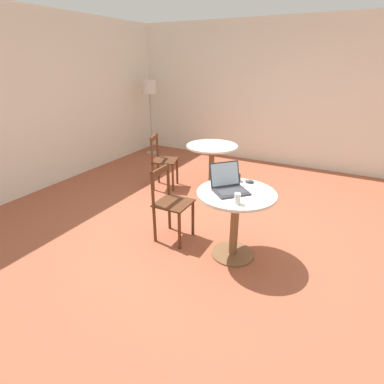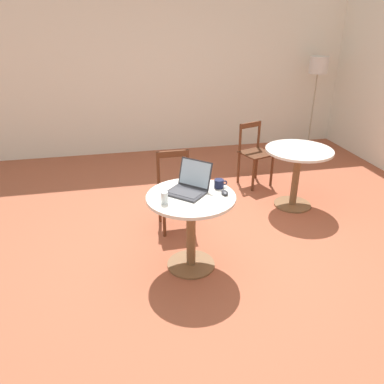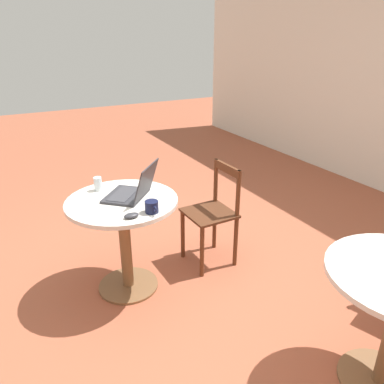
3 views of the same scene
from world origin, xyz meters
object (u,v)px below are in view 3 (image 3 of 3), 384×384
at_px(laptop, 132,191).
at_px(mouse, 131,216).
at_px(mug, 152,207).
at_px(drinking_glass, 98,184).
at_px(cafe_table_near, 124,223).
at_px(chair_near_back, 213,214).

height_order(laptop, mouse, laptop).
distance_m(mouse, mug, 0.15).
height_order(laptop, drinking_glass, laptop).
xyz_separation_m(mouse, mug, (-0.01, 0.15, 0.02)).
bearing_deg(drinking_glass, mug, 21.20).
bearing_deg(laptop, drinking_glass, -143.81).
relative_size(cafe_table_near, mouse, 8.04).
height_order(chair_near_back, drinking_glass, chair_near_back).
relative_size(cafe_table_near, mug, 6.43).
relative_size(cafe_table_near, drinking_glass, 7.68).
relative_size(mouse, mug, 0.80).
bearing_deg(cafe_table_near, mouse, -6.79).
distance_m(chair_near_back, mug, 0.81).
height_order(chair_near_back, laptop, laptop).
xyz_separation_m(cafe_table_near, mouse, (0.30, -0.04, 0.21)).
xyz_separation_m(laptop, drinking_glass, (-0.25, -0.18, -0.00)).
bearing_deg(drinking_glass, cafe_table_near, 21.43).
bearing_deg(mouse, chair_near_back, 111.13).
distance_m(chair_near_back, mouse, 0.93).
bearing_deg(chair_near_back, mouse, -68.87).
distance_m(cafe_table_near, mouse, 0.37).
height_order(chair_near_back, mouse, chair_near_back).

